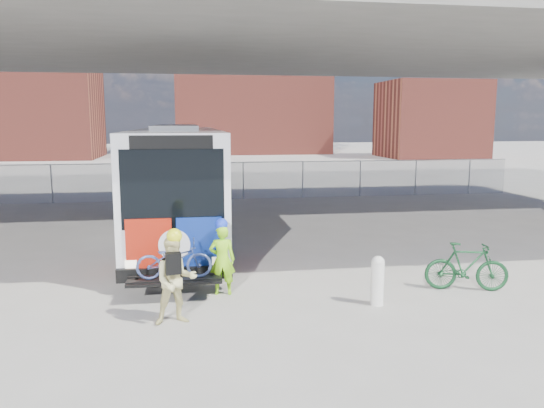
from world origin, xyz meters
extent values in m
plane|color=#9E9991|center=(0.00, 0.00, 0.00)|extent=(160.00, 160.00, 0.00)
cube|color=silver|center=(-2.00, 3.78, 1.95)|extent=(2.55, 12.00, 3.20)
cube|color=black|center=(-2.00, 4.28, 2.59)|extent=(2.61, 11.00, 1.28)
cube|color=black|center=(-2.00, -2.17, 2.33)|extent=(2.24, 0.12, 1.76)
cube|color=black|center=(-2.00, -2.17, 3.36)|extent=(1.78, 0.12, 0.30)
cube|color=black|center=(-2.00, -2.27, 0.45)|extent=(2.55, 0.20, 0.30)
cube|color=#9D1B0C|center=(-2.55, -2.24, 1.10)|extent=(1.00, 0.08, 1.20)
cube|color=navy|center=(-1.45, -2.24, 1.10)|extent=(1.00, 0.08, 1.20)
cylinder|color=silver|center=(-2.00, -2.26, 1.10)|extent=(0.70, 0.06, 0.70)
cube|color=gray|center=(-2.00, 3.78, 3.62)|extent=(1.28, 7.20, 0.14)
cube|color=black|center=(-2.00, -2.77, 0.45)|extent=(2.00, 0.70, 0.06)
cylinder|color=black|center=(-3.15, -0.62, 0.50)|extent=(0.30, 1.00, 1.00)
cylinder|color=black|center=(-0.85, -0.62, 0.50)|extent=(0.30, 1.00, 1.00)
cylinder|color=black|center=(-3.15, 7.98, 0.50)|extent=(0.30, 1.00, 1.00)
cylinder|color=black|center=(-0.85, 7.98, 0.50)|extent=(0.30, 1.00, 1.00)
cube|color=#9D1B0C|center=(-3.30, -0.02, 1.30)|extent=(0.06, 2.60, 1.70)
cube|color=navy|center=(-3.30, 1.58, 1.30)|extent=(0.06, 1.40, 1.70)
cube|color=#9D1B0C|center=(-0.70, -0.02, 1.30)|extent=(0.06, 2.60, 1.70)
cube|color=navy|center=(-0.70, 1.58, 1.30)|extent=(0.06, 1.40, 1.70)
imported|color=#3B4B83|center=(-2.00, -2.77, 0.90)|extent=(1.59, 0.56, 0.84)
cube|color=#605E59|center=(0.00, 4.00, 6.75)|extent=(40.00, 16.00, 1.50)
cube|color=#605E59|center=(0.00, 4.00, 7.55)|extent=(40.00, 0.60, 0.80)
cylinder|color=gray|center=(-8.00, 12.00, 0.90)|extent=(0.06, 0.06, 1.80)
cylinder|color=gray|center=(-4.00, 12.00, 0.90)|extent=(0.06, 0.06, 1.80)
cylinder|color=gray|center=(0.00, 12.00, 0.90)|extent=(0.06, 0.06, 1.80)
cylinder|color=gray|center=(4.00, 12.00, 0.90)|extent=(0.06, 0.06, 1.80)
cylinder|color=gray|center=(8.00, 12.00, 0.90)|extent=(0.06, 0.06, 1.80)
cylinder|color=gray|center=(12.00, 12.00, 0.90)|extent=(0.06, 0.06, 1.80)
plane|color=gray|center=(0.00, 12.00, 0.90)|extent=(30.00, 0.00, 30.00)
cube|color=gray|center=(0.00, 12.00, 1.82)|extent=(30.00, 0.05, 0.04)
cube|color=brown|center=(-18.00, 45.00, 5.00)|extent=(14.00, 10.00, 10.00)
cube|color=brown|center=(6.00, 52.00, 6.00)|extent=(18.00, 12.00, 12.00)
cube|color=brown|center=(24.00, 40.00, 4.00)|extent=(10.00, 8.00, 8.00)
cylinder|color=brown|center=(14.00, 55.00, 12.50)|extent=(2.20, 2.20, 25.00)
cylinder|color=silver|center=(2.19, -3.72, 0.46)|extent=(0.27, 0.27, 0.91)
sphere|color=silver|center=(2.19, -3.72, 0.91)|extent=(0.27, 0.27, 0.27)
imported|color=#8DE718|center=(-0.96, -2.52, 0.78)|extent=(0.60, 0.42, 1.56)
sphere|color=blue|center=(-0.96, -2.52, 1.58)|extent=(0.27, 0.27, 0.27)
imported|color=beige|center=(-1.94, -4.11, 0.84)|extent=(0.91, 0.76, 1.68)
sphere|color=#F6FF1A|center=(-1.94, -4.11, 1.70)|extent=(0.29, 0.29, 0.29)
cube|color=black|center=(-1.96, -4.31, 1.23)|extent=(0.30, 0.20, 0.40)
imported|color=#154423|center=(4.52, -3.11, 0.55)|extent=(1.91, 1.01, 1.11)
camera|label=1|loc=(-1.64, -13.90, 3.80)|focal=35.00mm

